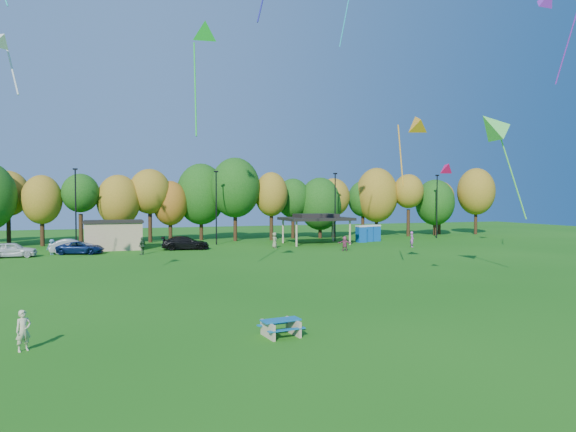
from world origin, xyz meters
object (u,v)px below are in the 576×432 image
object	(u,v)px
car_d	(185,243)
car_b	(72,246)
car_c	(81,248)
picnic_table	(281,326)
car_a	(12,250)
porta_potties	(368,233)
kite_flyer	(23,331)

from	to	relation	value
car_d	car_b	bearing A→B (deg)	97.69
car_d	car_c	bearing A→B (deg)	103.29
picnic_table	car_a	world-z (taller)	car_a
car_b	porta_potties	bearing A→B (deg)	-92.82
porta_potties	kite_flyer	xyz separation A→B (m)	(-35.29, -38.97, -0.32)
car_a	car_c	size ratio (longest dim) A/B	0.96
picnic_table	car_b	bearing A→B (deg)	98.74
kite_flyer	car_a	distance (m)	34.72
picnic_table	car_c	world-z (taller)	car_c
car_d	kite_flyer	bearing A→B (deg)	170.97
car_c	picnic_table	bearing A→B (deg)	-149.45
car_b	car_d	bearing A→B (deg)	-97.26
car_a	car_c	distance (m)	6.21
car_b	car_d	world-z (taller)	car_d
porta_potties	kite_flyer	distance (m)	52.57
picnic_table	car_a	size ratio (longest dim) A/B	0.40
picnic_table	kite_flyer	distance (m)	9.85
car_c	car_d	size ratio (longest dim) A/B	0.89
car_c	kite_flyer	bearing A→B (deg)	-164.48
kite_flyer	car_c	bearing A→B (deg)	58.06
car_a	car_b	xyz separation A→B (m)	(5.26, 2.12, -0.01)
porta_potties	kite_flyer	size ratio (longest dim) A/B	2.41
car_b	picnic_table	bearing A→B (deg)	-171.61
car_a	porta_potties	bearing A→B (deg)	-82.95
picnic_table	car_b	world-z (taller)	car_b
porta_potties	car_d	xyz separation A→B (m)	(-24.22, -2.68, -0.34)
picnic_table	car_a	bearing A→B (deg)	107.11
kite_flyer	car_d	size ratio (longest dim) A/B	0.30
kite_flyer	car_a	size ratio (longest dim) A/B	0.35
car_a	car_d	world-z (taller)	car_d
porta_potties	picnic_table	world-z (taller)	porta_potties
picnic_table	car_a	distance (m)	38.70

